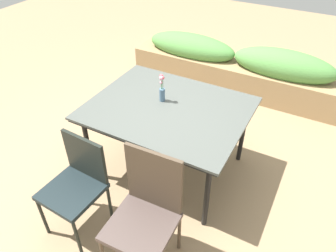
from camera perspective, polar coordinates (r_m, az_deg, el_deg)
name	(u,v)px	position (r m, az deg, el deg)	size (l,w,h in m)	color
ground_plane	(164,159)	(3.58, -0.64, -5.88)	(12.00, 12.00, 0.00)	#9E7F5B
dining_table	(168,112)	(3.03, 0.00, 2.56)	(1.47, 1.17, 0.78)	#4C514C
chair_near_right	(146,209)	(2.45, -3.87, -14.50)	(0.50, 0.50, 1.00)	#4E403B
chair_near_left	(77,181)	(2.75, -15.90, -9.43)	(0.46, 0.46, 0.89)	black
flower_vase	(162,89)	(3.02, -1.07, 6.57)	(0.05, 0.05, 0.28)	slate
planter_box	(234,67)	(4.75, 11.74, 10.26)	(2.99, 0.55, 0.73)	#9E7F56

